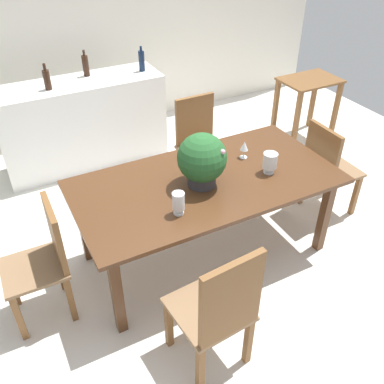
{
  "coord_description": "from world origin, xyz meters",
  "views": [
    {
      "loc": [
        -1.35,
        -2.54,
        2.58
      ],
      "look_at": [
        -0.03,
        -0.01,
        0.53
      ],
      "focal_mm": 39.52,
      "sensor_mm": 36.0,
      "label": 1
    }
  ],
  "objects_px": {
    "flower_centerpiece": "(202,160)",
    "crystal_vase_left": "(178,202)",
    "wine_glass": "(244,147)",
    "wine_bottle_amber": "(142,61)",
    "chair_far_right": "(199,140)",
    "wine_bottle_dark": "(86,65)",
    "side_table": "(308,95)",
    "chair_foot_end": "(327,166)",
    "wine_bottle_clear": "(47,79)",
    "dining_table": "(206,189)",
    "crystal_vase_center_near": "(270,161)",
    "kitchen_counter": "(83,124)",
    "chair_near_left": "(219,310)",
    "chair_head_end": "(45,258)"
  },
  "relations": [
    {
      "from": "chair_foot_end",
      "to": "crystal_vase_center_near",
      "type": "distance_m",
      "value": 0.87
    },
    {
      "from": "chair_foot_end",
      "to": "crystal_vase_left",
      "type": "height_order",
      "value": "crystal_vase_left"
    },
    {
      "from": "wine_glass",
      "to": "wine_bottle_clear",
      "type": "xyz_separation_m",
      "value": [
        -1.18,
        1.74,
        0.2
      ]
    },
    {
      "from": "kitchen_counter",
      "to": "side_table",
      "type": "xyz_separation_m",
      "value": [
        2.57,
        -0.68,
        0.09
      ]
    },
    {
      "from": "kitchen_counter",
      "to": "wine_bottle_clear",
      "type": "xyz_separation_m",
      "value": [
        -0.3,
        -0.07,
        0.58
      ]
    },
    {
      "from": "chair_head_end",
      "to": "wine_bottle_clear",
      "type": "bearing_deg",
      "value": 165.13
    },
    {
      "from": "chair_far_right",
      "to": "flower_centerpiece",
      "type": "bearing_deg",
      "value": -118.35
    },
    {
      "from": "kitchen_counter",
      "to": "chair_far_right",
      "type": "bearing_deg",
      "value": -47.59
    },
    {
      "from": "crystal_vase_left",
      "to": "wine_bottle_dark",
      "type": "bearing_deg",
      "value": 88.34
    },
    {
      "from": "chair_far_right",
      "to": "side_table",
      "type": "distance_m",
      "value": 1.69
    },
    {
      "from": "chair_far_right",
      "to": "flower_centerpiece",
      "type": "height_order",
      "value": "flower_centerpiece"
    },
    {
      "from": "chair_head_end",
      "to": "side_table",
      "type": "xyz_separation_m",
      "value": [
        3.39,
        1.28,
        0.06
      ]
    },
    {
      "from": "chair_far_right",
      "to": "kitchen_counter",
      "type": "height_order",
      "value": "same"
    },
    {
      "from": "wine_glass",
      "to": "wine_bottle_dark",
      "type": "relative_size",
      "value": 0.55
    },
    {
      "from": "crystal_vase_left",
      "to": "kitchen_counter",
      "type": "distance_m",
      "value": 2.26
    },
    {
      "from": "chair_foot_end",
      "to": "wine_glass",
      "type": "bearing_deg",
      "value": 80.98
    },
    {
      "from": "wine_bottle_amber",
      "to": "kitchen_counter",
      "type": "bearing_deg",
      "value": 178.84
    },
    {
      "from": "flower_centerpiece",
      "to": "wine_bottle_clear",
      "type": "distance_m",
      "value": 2.04
    },
    {
      "from": "flower_centerpiece",
      "to": "crystal_vase_left",
      "type": "distance_m",
      "value": 0.41
    },
    {
      "from": "chair_far_right",
      "to": "wine_bottle_amber",
      "type": "bearing_deg",
      "value": 99.82
    },
    {
      "from": "kitchen_counter",
      "to": "crystal_vase_left",
      "type": "bearing_deg",
      "value": -87.92
    },
    {
      "from": "chair_foot_end",
      "to": "wine_bottle_clear",
      "type": "distance_m",
      "value": 2.82
    },
    {
      "from": "crystal_vase_center_near",
      "to": "wine_bottle_clear",
      "type": "distance_m",
      "value": 2.38
    },
    {
      "from": "flower_centerpiece",
      "to": "crystal_vase_left",
      "type": "relative_size",
      "value": 2.44
    },
    {
      "from": "flower_centerpiece",
      "to": "chair_far_right",
      "type": "bearing_deg",
      "value": 62.36
    },
    {
      "from": "wine_bottle_dark",
      "to": "side_table",
      "type": "bearing_deg",
      "value": -18.37
    },
    {
      "from": "side_table",
      "to": "wine_bottle_clear",
      "type": "bearing_deg",
      "value": 167.96
    },
    {
      "from": "crystal_vase_center_near",
      "to": "wine_bottle_amber",
      "type": "relative_size",
      "value": 0.64
    },
    {
      "from": "chair_head_end",
      "to": "wine_glass",
      "type": "bearing_deg",
      "value": 95.67
    },
    {
      "from": "chair_near_left",
      "to": "wine_bottle_amber",
      "type": "height_order",
      "value": "wine_bottle_amber"
    },
    {
      "from": "dining_table",
      "to": "flower_centerpiece",
      "type": "bearing_deg",
      "value": -151.35
    },
    {
      "from": "wine_bottle_clear",
      "to": "crystal_vase_center_near",
      "type": "bearing_deg",
      "value": -58.53
    },
    {
      "from": "wine_glass",
      "to": "wine_bottle_amber",
      "type": "bearing_deg",
      "value": 95.08
    },
    {
      "from": "crystal_vase_left",
      "to": "wine_glass",
      "type": "distance_m",
      "value": 0.91
    },
    {
      "from": "chair_head_end",
      "to": "wine_bottle_clear",
      "type": "relative_size",
      "value": 3.55
    },
    {
      "from": "chair_foot_end",
      "to": "side_table",
      "type": "height_order",
      "value": "chair_foot_end"
    },
    {
      "from": "dining_table",
      "to": "chair_near_left",
      "type": "bearing_deg",
      "value": -114.95
    },
    {
      "from": "wine_bottle_amber",
      "to": "chair_head_end",
      "type": "bearing_deg",
      "value": -128.52
    },
    {
      "from": "wine_glass",
      "to": "dining_table",
      "type": "bearing_deg",
      "value": -161.13
    },
    {
      "from": "dining_table",
      "to": "crystal_vase_center_near",
      "type": "distance_m",
      "value": 0.54
    },
    {
      "from": "wine_glass",
      "to": "wine_bottle_amber",
      "type": "height_order",
      "value": "wine_bottle_amber"
    },
    {
      "from": "dining_table",
      "to": "chair_near_left",
      "type": "distance_m",
      "value": 1.08
    },
    {
      "from": "wine_bottle_amber",
      "to": "crystal_vase_center_near",
      "type": "bearing_deg",
      "value": -84.19
    },
    {
      "from": "wine_bottle_dark",
      "to": "wine_bottle_amber",
      "type": "bearing_deg",
      "value": -13.0
    },
    {
      "from": "chair_far_right",
      "to": "wine_glass",
      "type": "bearing_deg",
      "value": -92.36
    },
    {
      "from": "dining_table",
      "to": "crystal_vase_center_near",
      "type": "height_order",
      "value": "crystal_vase_center_near"
    },
    {
      "from": "wine_bottle_amber",
      "to": "wine_bottle_dark",
      "type": "distance_m",
      "value": 0.6
    },
    {
      "from": "dining_table",
      "to": "chair_far_right",
      "type": "distance_m",
      "value": 1.08
    },
    {
      "from": "wine_glass",
      "to": "wine_bottle_clear",
      "type": "distance_m",
      "value": 2.11
    },
    {
      "from": "chair_near_left",
      "to": "wine_glass",
      "type": "bearing_deg",
      "value": -133.01
    }
  ]
}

